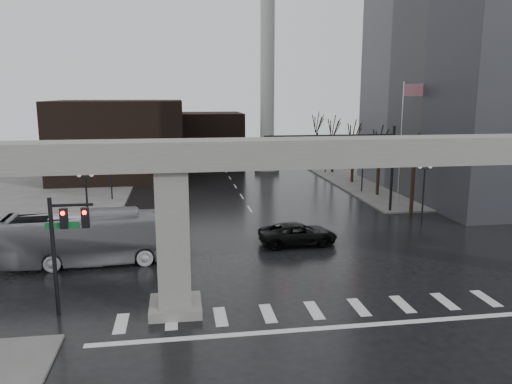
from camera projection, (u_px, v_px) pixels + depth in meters
ground at (309, 302)px, 26.46m from camera, size 160.00×160.00×0.00m
sidewalk_ne at (431, 177)px, 65.30m from camera, size 28.00×36.00×0.15m
sidewalk_nw at (9, 189)px, 57.36m from camera, size 28.00×36.00×0.15m
elevated_guideway at (336, 174)px, 25.32m from camera, size 48.00×2.60×8.70m
building_far_left at (120, 140)px, 64.05m from camera, size 16.00×14.00×10.00m
building_far_mid at (208, 139)px, 75.76m from camera, size 10.00×10.00×8.00m
smokestack at (267, 75)px, 69.35m from camera, size 3.60×3.60×30.00m
signal_mast_arm at (353, 151)px, 44.91m from camera, size 12.12×0.43×8.00m
signal_left_pole at (64, 236)px, 24.29m from camera, size 2.30×0.30×6.00m
flagpole_assembly at (404, 128)px, 48.65m from camera, size 2.06×0.12×12.00m
lamp_right_0 at (424, 184)px, 41.41m from camera, size 1.22×0.32×5.11m
lamp_right_1 at (363, 162)px, 54.98m from camera, size 1.22×0.32×5.11m
lamp_right_2 at (326, 148)px, 68.54m from camera, size 1.22×0.32×5.11m
lamp_left_0 at (87, 194)px, 37.29m from camera, size 1.22×0.32×5.11m
lamp_left_1 at (110, 167)px, 50.86m from camera, size 1.22×0.32×5.11m
lamp_left_2 at (124, 152)px, 64.42m from camera, size 1.22×0.32×5.11m
tree_right_0 at (413, 184)px, 45.59m from camera, size 1.09×1.58×7.50m
tree_right_1 at (378, 170)px, 53.33m from camera, size 1.09×1.61×7.67m
tree_right_2 at (353, 160)px, 61.07m from camera, size 1.10×1.63×7.85m
tree_right_3 at (333, 152)px, 68.81m from camera, size 1.11×1.66×8.02m
tree_right_4 at (317, 145)px, 76.55m from camera, size 1.12×1.69×8.19m
pickup_truck at (298, 234)px, 36.47m from camera, size 5.84×2.89×1.59m
city_bus at (93, 238)px, 32.28m from camera, size 12.39×3.37×3.42m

